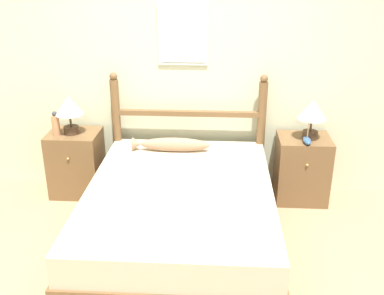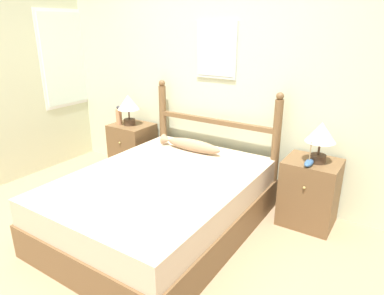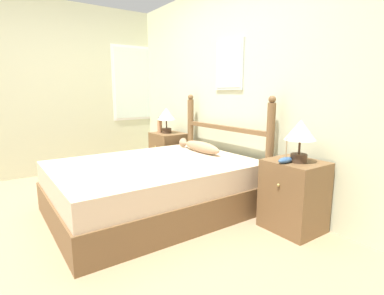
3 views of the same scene
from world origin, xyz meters
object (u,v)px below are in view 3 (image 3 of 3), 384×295
bottle (160,125)px  table_lamp_right (300,133)px  bed (154,187)px  nightstand_left (169,154)px  table_lamp_left (166,116)px  model_boat (286,160)px  fish_pillow (200,147)px  nightstand_right (294,196)px

bottle → table_lamp_right: bearing=1.2°
bed → nightstand_left: (-1.11, 0.84, 0.06)m
bed → table_lamp_left: 1.52m
model_boat → nightstand_left: bearing=176.5°
nightstand_left → bottle: bearing=-153.1°
nightstand_left → bottle: (-0.14, -0.07, 0.43)m
table_lamp_right → bottle: table_lamp_right is taller
table_lamp_left → table_lamp_right: same height
table_lamp_right → model_boat: table_lamp_right is taller
nightstand_left → fish_pillow: (0.96, -0.14, 0.28)m
bed → table_lamp_right: 1.55m
nightstand_right → table_lamp_right: (0.04, -0.02, 0.58)m
model_boat → fish_pillow: bearing=-180.0°
bed → bottle: bearing=148.3°
table_lamp_left → nightstand_right: bearing=0.7°
bed → model_boat: bearing=32.6°
bottle → model_boat: size_ratio=1.08×
bottle → nightstand_left: bearing=26.9°
nightstand_right → bottle: (-2.35, -0.07, 0.43)m
nightstand_left → bottle: size_ratio=2.72×
fish_pillow → bottle: bearing=176.5°
table_lamp_right → nightstand_right: bearing=154.5°
model_boat → bottle: bearing=178.4°
table_lamp_left → fish_pillow: table_lamp_left is taller
nightstand_right → bottle: bottle is taller
table_lamp_left → fish_pillow: bearing=-6.4°
table_lamp_left → model_boat: (2.22, -0.11, -0.23)m
model_boat → nightstand_right: bearing=87.4°
bed → nightstand_right: 1.39m
bed → fish_pillow: bearing=101.5°
nightstand_left → fish_pillow: 1.01m
bed → model_boat: model_boat is taller
bed → table_lamp_left: (-1.11, 0.81, 0.64)m
nightstand_right → fish_pillow: fish_pillow is taller
table_lamp_right → table_lamp_left: bearing=-179.8°
nightstand_right → bed: bearing=-142.9°
bed → table_lamp_right: bearing=35.5°
table_lamp_left → model_boat: 2.23m
bed → nightstand_left: 1.39m
table_lamp_left → model_boat: table_lamp_left is taller
nightstand_left → table_lamp_left: size_ratio=1.72×
nightstand_left → model_boat: model_boat is taller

